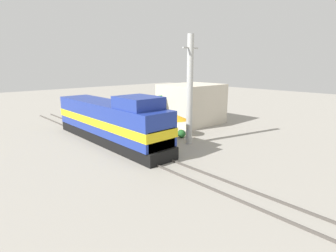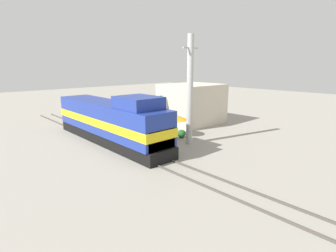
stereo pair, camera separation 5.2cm
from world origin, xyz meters
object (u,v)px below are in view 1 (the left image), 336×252
object	(u,v)px
locomotive	(111,122)
vendor_umbrella	(177,117)
bicycle	(160,135)
person_bystander	(156,132)
utility_pole	(190,91)
billboard_sign	(155,104)

from	to	relation	value
locomotive	vendor_umbrella	size ratio (longest dim) A/B	6.83
bicycle	vendor_umbrella	bearing A→B (deg)	41.80
person_bystander	utility_pole	bearing A→B (deg)	-52.59
billboard_sign	person_bystander	world-z (taller)	billboard_sign
locomotive	billboard_sign	bearing A→B (deg)	14.94
locomotive	person_bystander	distance (m)	4.13
billboard_sign	bicycle	size ratio (longest dim) A/B	2.03
locomotive	vendor_umbrella	distance (m)	6.36
locomotive	bicycle	distance (m)	4.79
billboard_sign	person_bystander	xyz separation A→B (m)	(-3.40, -4.24, -1.76)
person_bystander	bicycle	world-z (taller)	person_bystander
utility_pole	vendor_umbrella	distance (m)	3.92
utility_pole	person_bystander	size ratio (longest dim) A/B	5.48
locomotive	billboard_sign	distance (m)	6.78
locomotive	billboard_sign	size ratio (longest dim) A/B	4.25
person_bystander	vendor_umbrella	bearing A→B (deg)	2.64
vendor_umbrella	person_bystander	world-z (taller)	vendor_umbrella
locomotive	billboard_sign	world-z (taller)	locomotive
vendor_umbrella	bicycle	bearing A→B (deg)	166.21
utility_pole	person_bystander	world-z (taller)	utility_pole
locomotive	vendor_umbrella	xyz separation A→B (m)	(5.90, -2.38, -0.06)
utility_pole	vendor_umbrella	size ratio (longest dim) A/B	4.23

